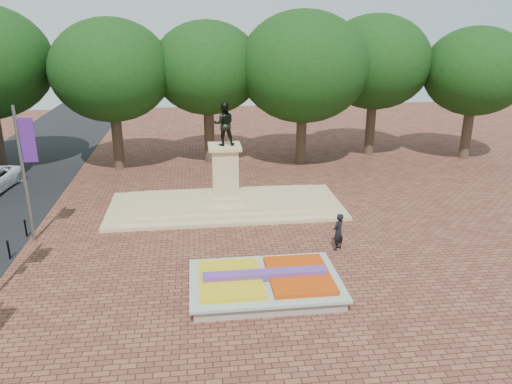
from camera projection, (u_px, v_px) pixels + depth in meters
ground at (237, 270)px, 22.85m from camera, size 90.00×90.00×0.00m
flower_bed at (266, 283)px, 20.97m from camera, size 6.30×4.30×0.91m
monument at (226, 194)px, 30.06m from camera, size 14.00×6.00×6.40m
tree_row_back at (246, 77)px, 37.79m from camera, size 44.80×8.80×10.43m
pedestrian at (338, 232)px, 24.54m from camera, size 0.82×0.80×1.91m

